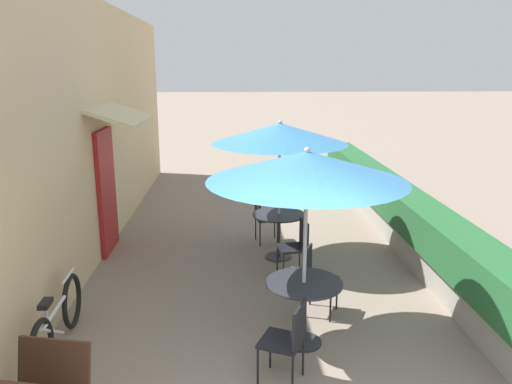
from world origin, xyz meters
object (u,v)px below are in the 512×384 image
object	(u,v)px
cafe_chair_mid_left	(297,243)
bicycle_leaning	(58,323)
cafe_chair_near_left	(315,275)
patio_umbrella_near	(307,167)
patio_table_near	(304,297)
patio_table_mid	(279,224)
cafe_chair_near_right	(289,337)
patio_umbrella_mid	(280,134)
cafe_chair_mid_right	(263,215)

from	to	relation	value
cafe_chair_mid_left	bicycle_leaning	size ratio (longest dim) A/B	0.49
cafe_chair_near_left	cafe_chair_mid_left	xyz separation A→B (m)	(-0.08, 1.18, 0.00)
patio_umbrella_near	patio_table_near	bearing A→B (deg)	0.00
cafe_chair_near_left	cafe_chair_mid_left	size ratio (longest dim) A/B	1.00
patio_table_near	patio_umbrella_near	distance (m)	1.50
bicycle_leaning	patio_table_mid	bearing A→B (deg)	43.07
patio_table_near	cafe_chair_near_left	xyz separation A→B (m)	(0.25, 0.74, -0.06)
cafe_chair_near_right	bicycle_leaning	xyz separation A→B (m)	(-2.49, 0.70, -0.17)
cafe_chair_near_left	cafe_chair_near_right	world-z (taller)	same
patio_table_mid	patio_umbrella_mid	world-z (taller)	patio_umbrella_mid
patio_umbrella_near	cafe_chair_near_left	distance (m)	1.75
patio_table_mid	patio_umbrella_near	bearing A→B (deg)	-89.13
patio_umbrella_near	cafe_chair_near_left	size ratio (longest dim) A/B	2.63
patio_table_near	patio_table_mid	xyz separation A→B (m)	(-0.04, 2.67, 0.00)
patio_umbrella_near	cafe_chair_near_right	bearing A→B (deg)	-108.70
cafe_chair_mid_right	cafe_chair_near_right	bearing A→B (deg)	-9.86
cafe_chair_near_left	cafe_chair_near_right	bearing A→B (deg)	5.63
patio_umbrella_mid	cafe_chair_mid_right	size ratio (longest dim) A/B	2.63
cafe_chair_near_right	patio_umbrella_mid	world-z (taller)	patio_umbrella_mid
patio_table_near	bicycle_leaning	world-z (taller)	patio_table_near
patio_umbrella_near	bicycle_leaning	xyz separation A→B (m)	(-2.74, -0.04, -1.73)
patio_table_near	cafe_chair_mid_left	distance (m)	1.92
cafe_chair_near_left	cafe_chair_mid_right	distance (m)	2.72
cafe_chair_near_left	bicycle_leaning	world-z (taller)	cafe_chair_near_left
cafe_chair_mid_right	patio_table_near	bearing A→B (deg)	-5.69
cafe_chair_near_right	cafe_chair_mid_left	bearing A→B (deg)	15.40
patio_umbrella_near	patio_table_mid	bearing A→B (deg)	90.87
bicycle_leaning	cafe_chair_near_right	bearing A→B (deg)	-17.60
patio_table_near	patio_umbrella_mid	xyz separation A→B (m)	(-0.04, 2.67, 1.50)
patio_table_mid	cafe_chair_near_right	bearing A→B (deg)	-93.52
cafe_chair_mid_right	bicycle_leaning	bearing A→B (deg)	-45.65
patio_table_mid	patio_umbrella_mid	size ratio (longest dim) A/B	0.38
patio_table_mid	cafe_chair_mid_left	world-z (taller)	cafe_chair_mid_left
patio_umbrella_near	cafe_chair_mid_right	bearing A→B (deg)	94.16
cafe_chair_near_left	cafe_chair_near_right	xyz separation A→B (m)	(-0.50, -1.48, 0.00)
patio_table_mid	patio_umbrella_mid	xyz separation A→B (m)	(0.00, 0.00, 1.50)
patio_table_mid	cafe_chair_near_left	bearing A→B (deg)	-81.44
patio_table_near	patio_umbrella_near	size ratio (longest dim) A/B	0.38
patio_umbrella_near	cafe_chair_near_right	xyz separation A→B (m)	(-0.25, -0.74, -1.56)
cafe_chair_mid_left	cafe_chair_near_left	bearing A→B (deg)	174.15
cafe_chair_mid_right	bicycle_leaning	world-z (taller)	cafe_chair_mid_right
cafe_chair_near_right	patio_table_mid	world-z (taller)	cafe_chair_near_right
patio_umbrella_near	patio_umbrella_mid	world-z (taller)	same
patio_umbrella_near	cafe_chair_near_right	world-z (taller)	patio_umbrella_near
cafe_chair_near_right	cafe_chair_mid_left	world-z (taller)	same
cafe_chair_mid_left	bicycle_leaning	world-z (taller)	cafe_chair_mid_left
patio_table_near	cafe_chair_mid_right	distance (m)	3.43
patio_table_near	patio_table_mid	size ratio (longest dim) A/B	1.00
patio_table_near	patio_table_mid	bearing A→B (deg)	90.87
patio_table_near	cafe_chair_mid_left	bearing A→B (deg)	85.01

